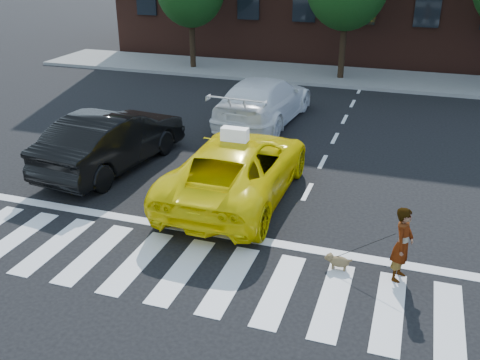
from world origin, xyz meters
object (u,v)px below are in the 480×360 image
object	(u,v)px
taxi	(238,168)
dog	(337,261)
black_sedan	(112,140)
woman	(403,244)
white_suv	(264,100)

from	to	relation	value
taxi	dog	bearing A→B (deg)	139.32
dog	black_sedan	bearing A→B (deg)	156.80
taxi	woman	size ratio (longest dim) A/B	3.74
taxi	dog	size ratio (longest dim) A/B	10.25
taxi	woman	distance (m)	4.84
black_sedan	woman	world-z (taller)	black_sedan
taxi	woman	xyz separation A→B (m)	(4.14, -2.50, -0.03)
white_suv	woman	bearing A→B (deg)	124.77
white_suv	woman	size ratio (longest dim) A/B	3.70
woman	dog	distance (m)	1.31
dog	woman	bearing A→B (deg)	4.47
black_sedan	taxi	bearing A→B (deg)	176.16
dog	white_suv	bearing A→B (deg)	116.90
white_suv	taxi	bearing A→B (deg)	103.66
black_sedan	woman	bearing A→B (deg)	164.73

